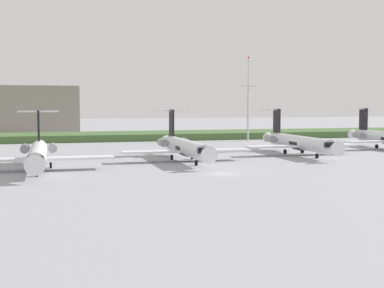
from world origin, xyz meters
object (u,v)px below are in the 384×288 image
at_px(regional_jet_second, 38,153).
at_px(antenna_mast, 248,106).
at_px(regional_jet_third, 184,146).
at_px(regional_jet_fourth, 298,142).

distance_m(regional_jet_second, antenna_mast, 73.92).
xyz_separation_m(regional_jet_second, regional_jet_third, (25.00, 7.02, 0.00)).
height_order(regional_jet_fourth, antenna_mast, antenna_mast).
relative_size(regional_jet_third, regional_jet_fourth, 1.00).
distance_m(regional_jet_fourth, antenna_mast, 39.12).
bearing_deg(regional_jet_second, regional_jet_fourth, 13.83).
bearing_deg(regional_jet_fourth, regional_jet_second, -166.17).
bearing_deg(regional_jet_fourth, antenna_mast, 84.19).
height_order(regional_jet_third, antenna_mast, antenna_mast).
relative_size(regional_jet_second, regional_jet_third, 1.00).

